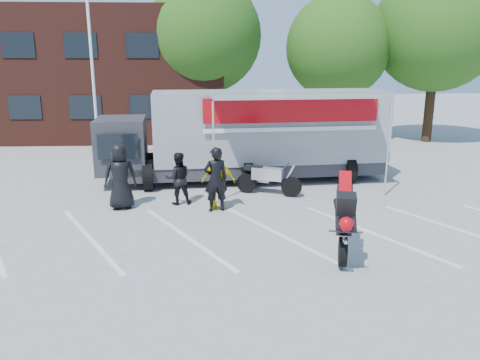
{
  "coord_description": "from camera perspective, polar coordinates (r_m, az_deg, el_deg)",
  "views": [
    {
      "loc": [
        -1.38,
        -10.15,
        4.35
      ],
      "look_at": [
        -0.79,
        1.61,
        1.3
      ],
      "focal_mm": 35.0,
      "sensor_mm": 36.0,
      "label": 1
    }
  ],
  "objects": [
    {
      "name": "office_building",
      "position": [
        29.45,
        -20.32,
        12.0
      ],
      "size": [
        18.0,
        8.0,
        7.0
      ],
      "primitive_type": "cube",
      "color": "#4F2219",
      "rests_on": "ground"
    },
    {
      "name": "flagpole",
      "position": [
        20.74,
        -17.08,
        15.86
      ],
      "size": [
        1.61,
        0.12,
        8.0
      ],
      "color": "white",
      "rests_on": "ground"
    },
    {
      "name": "ground",
      "position": [
        11.13,
        4.55,
        -8.54
      ],
      "size": [
        100.0,
        100.0,
        0.0
      ],
      "primitive_type": "plane",
      "color": "#A6A6A1",
      "rests_on": "ground"
    },
    {
      "name": "tree_mid",
      "position": [
        25.95,
        11.83,
        15.55
      ],
      "size": [
        5.44,
        5.44,
        7.68
      ],
      "color": "#382314",
      "rests_on": "ground"
    },
    {
      "name": "tree_right",
      "position": [
        27.19,
        22.92,
        16.66
      ],
      "size": [
        6.46,
        6.46,
        9.12
      ],
      "color": "#382314",
      "rests_on": "ground"
    },
    {
      "name": "spectator_hivis",
      "position": [
        13.84,
        -2.63,
        -0.14
      ],
      "size": [
        1.05,
        0.56,
        1.7
      ],
      "primitive_type": "imported",
      "rotation": [
        0.0,
        0.0,
        2.99
      ],
      "color": "#FEEA0D",
      "rests_on": "ground"
    },
    {
      "name": "parked_motorcycle",
      "position": [
        15.52,
        3.51,
        -1.78
      ],
      "size": [
        2.35,
        1.52,
        1.17
      ],
      "primitive_type": null,
      "rotation": [
        0.0,
        0.0,
        1.19
      ],
      "color": "silver",
      "rests_on": "ground"
    },
    {
      "name": "parking_bay_lines",
      "position": [
        12.05,
        3.95,
        -6.66
      ],
      "size": [
        18.09,
        13.33,
        0.01
      ],
      "primitive_type": "cube",
      "rotation": [
        0.0,
        0.0,
        0.52
      ],
      "color": "white",
      "rests_on": "ground"
    },
    {
      "name": "stunt_bike_rider",
      "position": [
        11.1,
        12.09,
        -8.9
      ],
      "size": [
        1.22,
        1.97,
        2.16
      ],
      "primitive_type": null,
      "rotation": [
        0.0,
        0.0,
        -0.2
      ],
      "color": "black",
      "rests_on": "ground"
    },
    {
      "name": "spectator_leather_a",
      "position": [
        14.27,
        -14.39,
        0.44
      ],
      "size": [
        1.11,
        0.89,
        1.98
      ],
      "primitive_type": "imported",
      "rotation": [
        0.0,
        0.0,
        3.44
      ],
      "color": "black",
      "rests_on": "ground"
    },
    {
      "name": "tree_left",
      "position": [
        26.18,
        -4.39,
        17.15
      ],
      "size": [
        6.12,
        6.12,
        8.64
      ],
      "color": "#382314",
      "rests_on": "ground"
    },
    {
      "name": "transporter_truck",
      "position": [
        17.47,
        1.92,
        0.1
      ],
      "size": [
        10.62,
        5.85,
        3.25
      ],
      "primitive_type": null,
      "rotation": [
        0.0,
        0.0,
        0.09
      ],
      "color": "#989AA0",
      "rests_on": "ground"
    },
    {
      "name": "spectator_leather_c",
      "position": [
        14.43,
        -7.54,
        0.19
      ],
      "size": [
        0.88,
        0.74,
        1.62
      ],
      "primitive_type": "imported",
      "rotation": [
        0.0,
        0.0,
        3.32
      ],
      "color": "black",
      "rests_on": "ground"
    },
    {
      "name": "spectator_leather_b",
      "position": [
        13.62,
        -2.98,
        0.08
      ],
      "size": [
        0.78,
        0.61,
        1.92
      ],
      "primitive_type": "imported",
      "rotation": [
        0.0,
        0.0,
        3.37
      ],
      "color": "black",
      "rests_on": "ground"
    }
  ]
}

